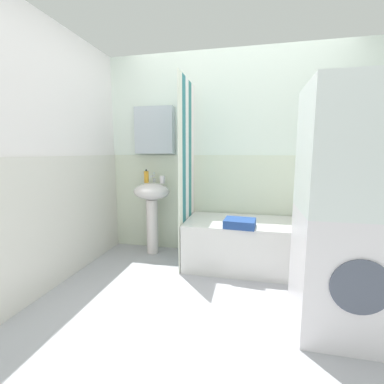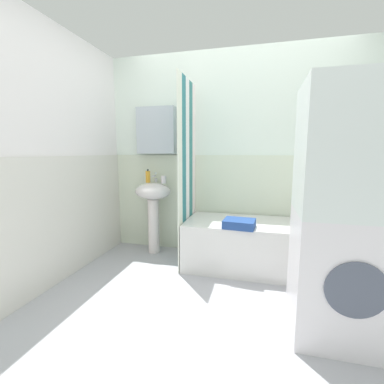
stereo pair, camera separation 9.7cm
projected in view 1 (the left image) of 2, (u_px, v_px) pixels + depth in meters
ground_plane at (221, 311)px, 2.12m from camera, size 4.80×5.60×0.04m
wall_back_tiled at (229, 160)px, 3.18m from camera, size 3.60×0.18×2.40m
wall_left_tiled at (67, 164)px, 2.62m from camera, size 0.07×1.81×2.40m
sink at (152, 202)px, 3.22m from camera, size 0.44×0.34×0.87m
faucet at (154, 177)px, 3.26m from camera, size 0.03×0.12×0.12m
soap_dispenser at (146, 177)px, 3.22m from camera, size 0.06×0.06×0.16m
toothbrush_cup at (162, 180)px, 3.16m from camera, size 0.06×0.06×0.09m
bathtub at (262, 245)px, 2.85m from camera, size 1.62×0.69×0.50m
shower_curtain at (187, 174)px, 2.92m from camera, size 0.01×0.69×2.00m
body_wash_bottle at (329, 212)px, 2.90m from camera, size 0.05×0.05×0.19m
shampoo_bottle at (317, 213)px, 2.92m from camera, size 0.05×0.05×0.15m
conditioner_bottle at (307, 213)px, 2.94m from camera, size 0.06×0.06×0.15m
towel_folded at (240, 223)px, 2.62m from camera, size 0.32×0.26×0.08m
washer_dryer_stack at (349, 213)px, 1.77m from camera, size 0.62×0.59×1.68m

